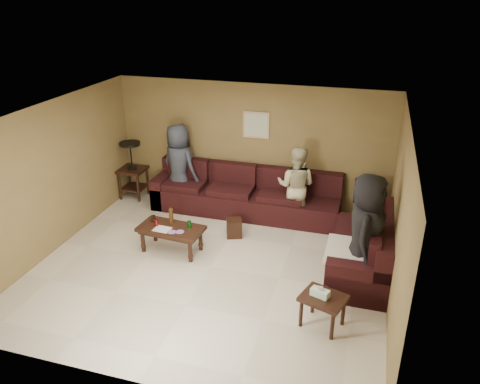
{
  "coord_description": "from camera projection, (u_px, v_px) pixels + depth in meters",
  "views": [
    {
      "loc": [
        2.25,
        -6.02,
        4.22
      ],
      "look_at": [
        0.25,
        0.85,
        1.0
      ],
      "focal_mm": 35.0,
      "sensor_mm": 36.0,
      "label": 1
    }
  ],
  "objects": [
    {
      "name": "person_right",
      "position": [
        365.0,
        232.0,
        6.78
      ],
      "size": [
        0.65,
        0.93,
        1.81
      ],
      "primitive_type": "imported",
      "rotation": [
        0.0,
        0.0,
        1.48
      ],
      "color": "black",
      "rests_on": "ground"
    },
    {
      "name": "room",
      "position": [
        208.0,
        172.0,
        6.9
      ],
      "size": [
        5.6,
        5.5,
        2.5
      ],
      "color": "beige",
      "rests_on": "ground"
    },
    {
      "name": "coffee_table",
      "position": [
        171.0,
        231.0,
        7.89
      ],
      "size": [
        1.13,
        0.63,
        0.74
      ],
      "rotation": [
        0.0,
        0.0,
        -0.08
      ],
      "color": "black",
      "rests_on": "ground"
    },
    {
      "name": "waste_bin",
      "position": [
        234.0,
        228.0,
        8.45
      ],
      "size": [
        0.35,
        0.35,
        0.32
      ],
      "primitive_type": "cube",
      "rotation": [
        0.0,
        0.0,
        0.36
      ],
      "color": "black",
      "rests_on": "ground"
    },
    {
      "name": "side_table_right",
      "position": [
        323.0,
        300.0,
        6.14
      ],
      "size": [
        0.68,
        0.62,
        0.61
      ],
      "rotation": [
        0.0,
        0.0,
        -0.33
      ],
      "color": "black",
      "rests_on": "ground"
    },
    {
      "name": "person_left",
      "position": [
        179.0,
        165.0,
        9.4
      ],
      "size": [
        0.97,
        0.81,
        1.71
      ],
      "primitive_type": "imported",
      "rotation": [
        0.0,
        0.0,
        2.77
      ],
      "color": "#303543",
      "rests_on": "ground"
    },
    {
      "name": "wall_art",
      "position": [
        256.0,
        125.0,
        9.03
      ],
      "size": [
        0.52,
        0.04,
        0.52
      ],
      "color": "tan",
      "rests_on": "ground"
    },
    {
      "name": "end_table_left",
      "position": [
        132.0,
        169.0,
        9.82
      ],
      "size": [
        0.53,
        0.53,
        1.22
      ],
      "rotation": [
        0.0,
        0.0,
        0.0
      ],
      "color": "black",
      "rests_on": "ground"
    },
    {
      "name": "person_middle",
      "position": [
        296.0,
        186.0,
        8.69
      ],
      "size": [
        0.79,
        0.64,
        1.52
      ],
      "primitive_type": "imported",
      "rotation": [
        0.0,
        0.0,
        3.05
      ],
      "color": "beige",
      "rests_on": "ground"
    },
    {
      "name": "sectional_sofa",
      "position": [
        280.0,
        215.0,
        8.57
      ],
      "size": [
        4.65,
        2.9,
        0.97
      ],
      "color": "black",
      "rests_on": "ground"
    }
  ]
}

